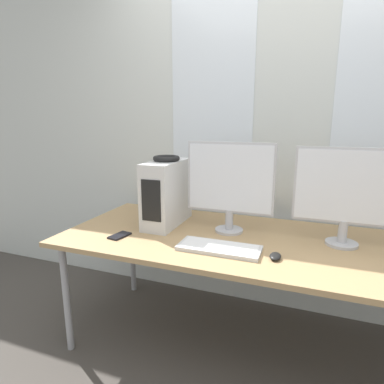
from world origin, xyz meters
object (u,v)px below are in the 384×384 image
object	(u,v)px
pc_tower	(167,193)
monitor_right_near	(347,191)
cell_phone	(120,236)
mouse	(275,256)
headphones	(166,158)
keyboard	(219,248)
monitor_main	(230,183)

from	to	relation	value
pc_tower	monitor_right_near	xyz separation A→B (m)	(1.03, -0.00, 0.09)
pc_tower	monitor_right_near	world-z (taller)	monitor_right_near
pc_tower	cell_phone	size ratio (longest dim) A/B	3.07
mouse	headphones	bearing A→B (deg)	156.69
keyboard	mouse	world-z (taller)	mouse
monitor_right_near	cell_phone	xyz separation A→B (m)	(-1.19, -0.31, -0.29)
keyboard	mouse	xyz separation A→B (m)	(0.29, -0.01, 0.00)
headphones	mouse	size ratio (longest dim) A/B	1.85
pc_tower	monitor_right_near	distance (m)	1.04
headphones	keyboard	bearing A→B (deg)	-34.64
pc_tower	mouse	world-z (taller)	pc_tower
keyboard	mouse	distance (m)	0.29
headphones	monitor_right_near	xyz separation A→B (m)	(1.03, -0.00, -0.13)
monitor_main	cell_phone	xyz separation A→B (m)	(-0.57, -0.31, -0.30)
pc_tower	headphones	bearing A→B (deg)	90.00
keyboard	cell_phone	distance (m)	0.59
monitor_right_near	mouse	bearing A→B (deg)	-135.80
headphones	monitor_right_near	distance (m)	1.04
pc_tower	monitor_right_near	bearing A→B (deg)	-0.17
monitor_right_near	mouse	xyz separation A→B (m)	(-0.31, -0.31, -0.28)
headphones	keyboard	xyz separation A→B (m)	(0.43, -0.30, -0.41)
monitor_main	mouse	xyz separation A→B (m)	(0.31, -0.30, -0.29)
pc_tower	keyboard	size ratio (longest dim) A/B	1.02
cell_phone	mouse	bearing A→B (deg)	10.61
monitor_main	cell_phone	distance (m)	0.71
pc_tower	keyboard	xyz separation A→B (m)	(0.43, -0.30, -0.19)
monitor_main	pc_tower	bearing A→B (deg)	178.85
monitor_right_near	cell_phone	distance (m)	1.27
monitor_main	keyboard	distance (m)	0.41
monitor_right_near	mouse	distance (m)	0.52
pc_tower	mouse	size ratio (longest dim) A/B	4.79
keyboard	monitor_main	bearing A→B (deg)	94.21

